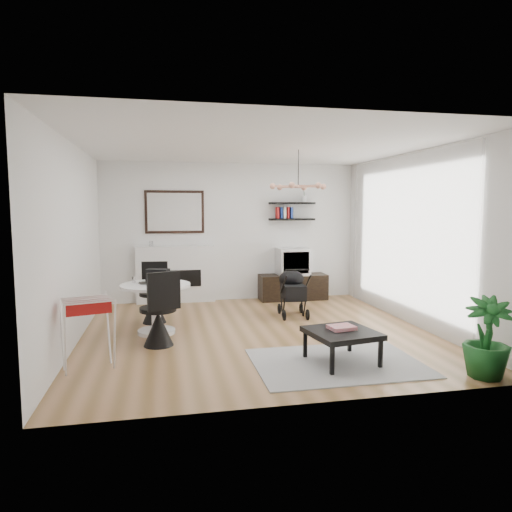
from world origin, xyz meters
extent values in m
plane|color=brown|center=(0.00, 0.00, 0.00)|extent=(5.00, 5.00, 0.00)
plane|color=white|center=(0.00, 0.00, 2.70)|extent=(5.00, 5.00, 0.00)
plane|color=white|center=(0.00, 2.50, 1.35)|extent=(5.00, 0.00, 5.00)
plane|color=white|center=(-2.50, 0.00, 1.35)|extent=(0.00, 5.00, 5.00)
plane|color=white|center=(2.50, 0.00, 1.35)|extent=(0.00, 5.00, 5.00)
cube|color=white|center=(2.40, 0.20, 1.35)|extent=(0.04, 3.60, 2.60)
cube|color=white|center=(-1.10, 2.42, 0.55)|extent=(1.50, 0.15, 1.10)
cube|color=black|center=(-1.10, 2.36, 0.48)|extent=(0.95, 0.06, 0.32)
cube|color=black|center=(-1.10, 2.48, 1.75)|extent=(1.12, 0.03, 0.82)
cube|color=white|center=(-1.10, 2.46, 1.75)|extent=(1.02, 0.01, 0.72)
cube|color=black|center=(1.20, 2.37, 1.60)|extent=(0.90, 0.25, 0.04)
cube|color=black|center=(1.20, 2.37, 1.92)|extent=(0.90, 0.25, 0.04)
cube|color=black|center=(1.20, 2.26, 0.25)|extent=(1.34, 0.47, 0.50)
cube|color=silver|center=(1.19, 2.26, 0.77)|extent=(0.61, 0.53, 0.53)
cube|color=black|center=(1.19, 1.99, 0.77)|extent=(0.52, 0.01, 0.43)
cylinder|color=white|center=(-1.45, 0.25, 0.03)|extent=(0.54, 0.54, 0.06)
cylinder|color=white|center=(-1.45, 0.25, 0.37)|extent=(0.13, 0.13, 0.63)
cylinder|color=white|center=(-1.45, 0.25, 0.71)|extent=(1.00, 1.00, 0.04)
imported|color=black|center=(-1.51, 0.22, 0.74)|extent=(0.35, 0.23, 0.03)
cube|color=black|center=(-1.42, 0.45, 0.83)|extent=(0.37, 0.29, 0.19)
cube|color=beige|center=(-1.30, 0.10, 0.74)|extent=(0.41, 0.35, 0.01)
cylinder|color=white|center=(-1.76, 0.43, 0.78)|extent=(0.05, 0.05, 0.09)
cylinder|color=black|center=(-1.49, 0.90, 0.47)|extent=(0.46, 0.46, 0.05)
cone|color=black|center=(-1.49, 0.90, 0.22)|extent=(0.37, 0.37, 0.44)
cube|color=black|center=(-1.47, 1.11, 0.73)|extent=(0.42, 0.08, 0.47)
cylinder|color=black|center=(-1.41, -0.36, 0.49)|extent=(0.48, 0.48, 0.05)
cone|color=black|center=(-1.41, -0.36, 0.23)|extent=(0.40, 0.40, 0.46)
cube|color=black|center=(-1.33, -0.56, 0.77)|extent=(0.42, 0.20, 0.49)
cube|color=maroon|center=(-2.18, -1.13, 0.73)|extent=(0.53, 0.40, 0.13)
cube|color=black|center=(0.80, 0.86, 0.42)|extent=(0.40, 0.56, 0.25)
ellipsoid|color=black|center=(0.81, 1.02, 0.62)|extent=(0.42, 0.42, 0.30)
cylinder|color=black|center=(0.77, 0.53, 0.84)|extent=(0.39, 0.06, 0.03)
torus|color=black|center=(0.63, 1.13, 0.08)|extent=(0.06, 0.19, 0.19)
torus|color=black|center=(1.01, 1.09, 0.08)|extent=(0.06, 0.19, 0.19)
torus|color=black|center=(0.58, 0.63, 0.08)|extent=(0.06, 0.19, 0.19)
torus|color=black|center=(0.97, 0.60, 0.08)|extent=(0.06, 0.19, 0.19)
cube|color=gray|center=(0.65, -1.50, 0.01)|extent=(1.95, 1.41, 0.01)
cube|color=black|center=(0.71, -1.50, 0.36)|extent=(0.85, 0.85, 0.06)
cube|color=black|center=(0.45, -1.86, 0.17)|extent=(0.04, 0.04, 0.32)
cube|color=black|center=(1.08, -1.76, 0.17)|extent=(0.04, 0.04, 0.32)
cube|color=black|center=(0.34, -1.24, 0.17)|extent=(0.04, 0.04, 0.32)
cube|color=black|center=(0.97, -1.13, 0.17)|extent=(0.04, 0.04, 0.32)
cube|color=#D83648|center=(0.73, -1.44, 0.41)|extent=(0.33, 0.27, 0.04)
imported|color=#164F1C|center=(2.06, -2.23, 0.44)|extent=(0.64, 0.64, 0.88)
camera|label=1|loc=(-1.33, -6.42, 1.82)|focal=32.00mm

